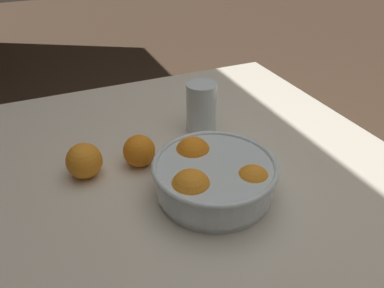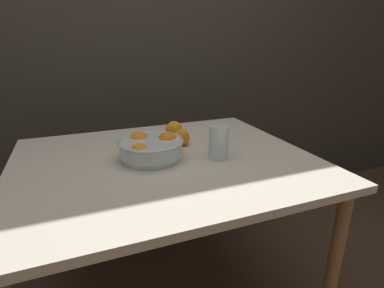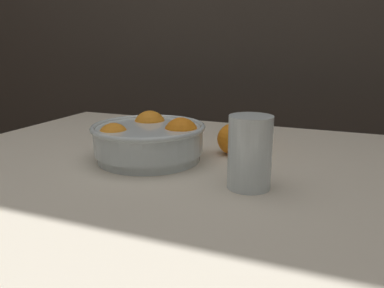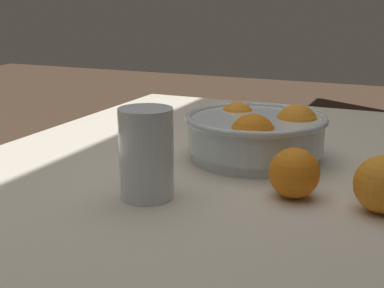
{
  "view_description": "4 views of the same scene",
  "coord_description": "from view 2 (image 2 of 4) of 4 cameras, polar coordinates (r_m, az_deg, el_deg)",
  "views": [
    {
      "loc": [
        -0.6,
        0.31,
        1.29
      ],
      "look_at": [
        0.09,
        0.0,
        0.8
      ],
      "focal_mm": 35.0,
      "sensor_mm": 36.0,
      "label": 1
    },
    {
      "loc": [
        -0.32,
        -1.1,
        1.22
      ],
      "look_at": [
        0.09,
        -0.07,
        0.83
      ],
      "focal_mm": 28.0,
      "sensor_mm": 36.0,
      "label": 2
    },
    {
      "loc": [
        0.35,
        -0.73,
        1.02
      ],
      "look_at": [
        0.06,
        -0.01,
        0.81
      ],
      "focal_mm": 35.0,
      "sensor_mm": 36.0,
      "label": 3
    },
    {
      "loc": [
        0.87,
        0.29,
        1.05
      ],
      "look_at": [
        0.05,
        -0.07,
        0.8
      ],
      "focal_mm": 50.0,
      "sensor_mm": 36.0,
      "label": 4
    }
  ],
  "objects": [
    {
      "name": "fruit_bowl",
      "position": [
        1.22,
        -7.87,
        -0.69
      ],
      "size": [
        0.26,
        0.26,
        0.1
      ],
      "color": "silver",
      "rests_on": "dining_table"
    },
    {
      "name": "orange_loose_near_bowl",
      "position": [
        1.48,
        -3.46,
        2.82
      ],
      "size": [
        0.08,
        0.08,
        0.08
      ],
      "primitive_type": "sphere",
      "color": "orange",
      "rests_on": "dining_table"
    },
    {
      "name": "back_wall",
      "position": [
        1.92,
        -13.04,
        21.37
      ],
      "size": [
        8.0,
        0.05,
        2.6
      ],
      "primitive_type": "cube",
      "color": "#38332D",
      "rests_on": "ground_plane"
    },
    {
      "name": "dining_table",
      "position": [
        1.26,
        -5.02,
        -6.09
      ],
      "size": [
        1.19,
        0.98,
        0.76
      ],
      "color": "beige",
      "rests_on": "ground_plane"
    },
    {
      "name": "juice_glass",
      "position": [
        1.21,
        5.09,
        0.05
      ],
      "size": [
        0.08,
        0.08,
        0.14
      ],
      "color": "#F4A314",
      "rests_on": "dining_table"
    },
    {
      "name": "orange_loose_front",
      "position": [
        1.36,
        -2.06,
        1.28
      ],
      "size": [
        0.08,
        0.08,
        0.08
      ],
      "primitive_type": "sphere",
      "color": "orange",
      "rests_on": "dining_table"
    }
  ]
}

